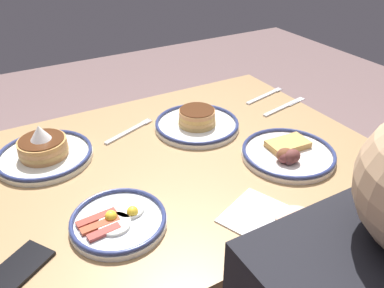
% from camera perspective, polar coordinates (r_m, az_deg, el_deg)
% --- Properties ---
extents(dining_table, '(1.17, 0.82, 0.73)m').
position_cam_1_polar(dining_table, '(1.15, -3.35, -6.48)').
color(dining_table, '#9E7A4F').
rests_on(dining_table, ground_plane).
extents(plate_near_main, '(0.26, 0.26, 0.11)m').
position_cam_1_polar(plate_near_main, '(1.16, -20.61, -1.04)').
color(plate_near_main, silver).
rests_on(plate_near_main, dining_table).
extents(plate_center_pancakes, '(0.27, 0.27, 0.06)m').
position_cam_1_polar(plate_center_pancakes, '(1.24, 0.72, 3.15)').
color(plate_center_pancakes, white).
rests_on(plate_center_pancakes, dining_table).
extents(plate_far_companion, '(0.21, 0.21, 0.04)m').
position_cam_1_polar(plate_far_companion, '(0.90, -10.62, -10.83)').
color(plate_far_companion, white).
rests_on(plate_far_companion, dining_table).
extents(plate_far_side, '(0.26, 0.26, 0.05)m').
position_cam_1_polar(plate_far_side, '(1.13, 13.72, -1.30)').
color(plate_far_side, silver).
rests_on(plate_far_side, dining_table).
extents(cell_phone, '(0.16, 0.14, 0.01)m').
position_cam_1_polar(cell_phone, '(0.87, -24.22, -16.46)').
color(cell_phone, black).
rests_on(cell_phone, dining_table).
extents(paper_napkin, '(0.19, 0.19, 0.00)m').
position_cam_1_polar(paper_napkin, '(0.92, 9.59, -10.27)').
color(paper_napkin, white).
rests_on(paper_napkin, dining_table).
extents(fork_near, '(0.18, 0.09, 0.01)m').
position_cam_1_polar(fork_near, '(1.24, -9.04, 1.88)').
color(fork_near, silver).
rests_on(fork_near, dining_table).
extents(fork_far, '(0.19, 0.06, 0.01)m').
position_cam_1_polar(fork_far, '(1.49, 10.49, 6.87)').
color(fork_far, silver).
rests_on(fork_far, dining_table).
extents(butter_knife, '(0.21, 0.06, 0.01)m').
position_cam_1_polar(butter_knife, '(1.42, 13.21, 5.30)').
color(butter_knife, silver).
rests_on(butter_knife, dining_table).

